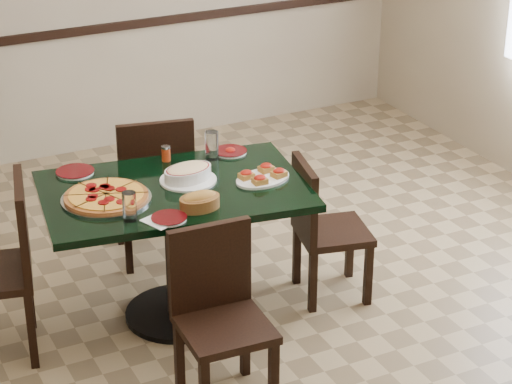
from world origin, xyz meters
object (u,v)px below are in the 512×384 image
bruschetta_platter (263,176)px  chair_far (155,182)px  main_table (175,220)px  bread_basket (200,201)px  chair_near (219,307)px  chair_right (321,224)px  lasagna_casserole (188,173)px  pepperoni_pizza (106,197)px  chair_left (3,260)px

bruschetta_platter → chair_far: bearing=101.0°
main_table → bruschetta_platter: bearing=-6.2°
chair_far → bruschetta_platter: size_ratio=2.63×
bread_basket → chair_far: bearing=80.2°
chair_near → chair_right: bearing=36.4°
lasagna_casserole → bread_basket: bearing=-114.0°
pepperoni_pizza → bruschetta_platter: (0.79, -0.13, 0.01)m
chair_near → chair_left: bearing=137.5°
lasagna_casserole → bruschetta_platter: 0.38m
chair_far → chair_right: chair_far is taller
chair_far → chair_right: bearing=142.5°
chair_far → chair_left: size_ratio=0.99×
chair_right → bread_basket: 0.84m
chair_near → chair_right: 1.03m
bruschetta_platter → chair_near: bearing=-144.0°
chair_left → bread_basket: size_ratio=4.32×
main_table → pepperoni_pizza: bearing=-173.8°
main_table → chair_right: chair_right is taller
bruschetta_platter → main_table: bearing=152.6°
chair_far → bread_basket: chair_far is taller
pepperoni_pizza → lasagna_casserole: (0.44, 0.02, 0.03)m
chair_near → chair_right: (0.86, 0.57, -0.03)m
chair_right → chair_left: 1.65m
chair_far → chair_left: bearing=39.9°
lasagna_casserole → bread_basket: same height
bread_basket → lasagna_casserole: bearing=73.7°
chair_near → bruschetta_platter: 0.85m
pepperoni_pizza → lasagna_casserole: lasagna_casserole is taller
pepperoni_pizza → bruschetta_platter: 0.80m
chair_near → chair_right: size_ratio=1.06×
main_table → bread_basket: (0.02, -0.28, 0.22)m
chair_far → chair_near: 1.34m
chair_left → pepperoni_pizza: chair_left is taller
chair_near → lasagna_casserole: size_ratio=2.89×
main_table → lasagna_casserole: (0.10, 0.04, 0.23)m
chair_far → bread_basket: bearing=95.1°
chair_right → lasagna_casserole: bearing=87.7°
chair_right → lasagna_casserole: (-0.68, 0.18, 0.36)m
pepperoni_pizza → chair_left: bearing=172.7°
chair_far → bruschetta_platter: bearing=125.2°
main_table → chair_near: size_ratio=1.69×
pepperoni_pizza → bread_basket: size_ratio=2.09×
chair_far → bread_basket: 0.94m
chair_near → lasagna_casserole: 0.84m
chair_left → lasagna_casserole: (0.96, -0.04, 0.28)m
main_table → chair_right: size_ratio=1.79×
chair_far → chair_left: 1.12m
chair_near → bread_basket: 0.55m
chair_far → lasagna_casserole: bearing=98.8°
main_table → bruschetta_platter: (0.44, -0.12, 0.21)m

